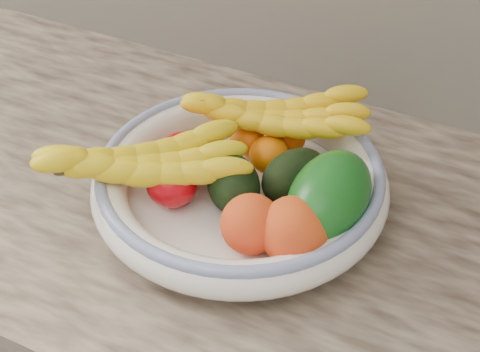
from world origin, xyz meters
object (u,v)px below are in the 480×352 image
banana_bunch_front (143,167)px  green_mango (329,197)px  fruit_bowl (240,183)px  banana_bunch_back (274,120)px

banana_bunch_front → green_mango: bearing=-24.9°
fruit_bowl → green_mango: size_ratio=2.63×
banana_bunch_back → banana_bunch_front: 0.19m
fruit_bowl → banana_bunch_front: banana_bunch_front is taller
fruit_bowl → green_mango: 0.13m
fruit_bowl → banana_bunch_front: bearing=-149.1°
banana_bunch_back → green_mango: bearing=-62.0°
fruit_bowl → banana_bunch_back: 0.11m
green_mango → banana_bunch_front: green_mango is taller
banana_bunch_front → banana_bunch_back: bearing=16.6°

